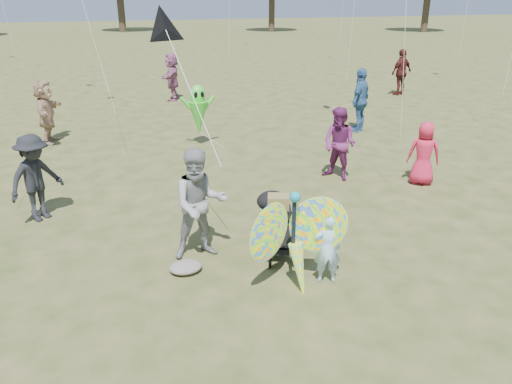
{
  "coord_description": "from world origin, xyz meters",
  "views": [
    {
      "loc": [
        -2.6,
        -5.61,
        4.1
      ],
      "look_at": [
        -0.2,
        1.5,
        1.1
      ],
      "focal_mm": 35.0,
      "sensor_mm": 36.0,
      "label": 1
    }
  ],
  "objects_px": {
    "crowd_b": "(35,178)",
    "alien_kite": "(198,112)",
    "crowd_h": "(401,72)",
    "adult_man": "(200,204)",
    "butterfly_kite": "(296,242)",
    "jogging_stroller": "(276,220)",
    "crowd_j": "(172,77)",
    "crowd_e": "(339,144)",
    "crowd_a": "(424,153)",
    "crowd_c": "(360,100)",
    "crowd_d": "(46,112)",
    "child_girl": "(327,249)"
  },
  "relations": [
    {
      "from": "crowd_b",
      "to": "alien_kite",
      "type": "relative_size",
      "value": 0.97
    },
    {
      "from": "crowd_d",
      "to": "crowd_c",
      "type": "bearing_deg",
      "value": -89.58
    },
    {
      "from": "crowd_d",
      "to": "child_girl",
      "type": "bearing_deg",
      "value": -144.46
    },
    {
      "from": "crowd_j",
      "to": "crowd_a",
      "type": "bearing_deg",
      "value": 36.57
    },
    {
      "from": "crowd_e",
      "to": "jogging_stroller",
      "type": "xyz_separation_m",
      "value": [
        -2.68,
        -2.95,
        -0.24
      ]
    },
    {
      "from": "adult_man",
      "to": "alien_kite",
      "type": "relative_size",
      "value": 1.07
    },
    {
      "from": "child_girl",
      "to": "butterfly_kite",
      "type": "bearing_deg",
      "value": 16.97
    },
    {
      "from": "crowd_b",
      "to": "alien_kite",
      "type": "bearing_deg",
      "value": 6.1
    },
    {
      "from": "child_girl",
      "to": "butterfly_kite",
      "type": "height_order",
      "value": "butterfly_kite"
    },
    {
      "from": "child_girl",
      "to": "crowd_b",
      "type": "relative_size",
      "value": 0.66
    },
    {
      "from": "crowd_b",
      "to": "crowd_h",
      "type": "bearing_deg",
      "value": -6.21
    },
    {
      "from": "crowd_e",
      "to": "crowd_j",
      "type": "bearing_deg",
      "value": 159.71
    },
    {
      "from": "alien_kite",
      "to": "crowd_d",
      "type": "bearing_deg",
      "value": 157.46
    },
    {
      "from": "crowd_d",
      "to": "crowd_j",
      "type": "bearing_deg",
      "value": -30.44
    },
    {
      "from": "crowd_a",
      "to": "alien_kite",
      "type": "distance_m",
      "value": 6.25
    },
    {
      "from": "crowd_c",
      "to": "crowd_j",
      "type": "bearing_deg",
      "value": -95.51
    },
    {
      "from": "alien_kite",
      "to": "butterfly_kite",
      "type": "bearing_deg",
      "value": -92.22
    },
    {
      "from": "crowd_h",
      "to": "adult_man",
      "type": "bearing_deg",
      "value": 28.52
    },
    {
      "from": "adult_man",
      "to": "crowd_e",
      "type": "relative_size",
      "value": 1.09
    },
    {
      "from": "crowd_a",
      "to": "jogging_stroller",
      "type": "height_order",
      "value": "crowd_a"
    },
    {
      "from": "adult_man",
      "to": "crowd_a",
      "type": "bearing_deg",
      "value": 18.45
    },
    {
      "from": "crowd_b",
      "to": "butterfly_kite",
      "type": "distance_m",
      "value": 5.35
    },
    {
      "from": "crowd_e",
      "to": "alien_kite",
      "type": "relative_size",
      "value": 0.97
    },
    {
      "from": "crowd_b",
      "to": "jogging_stroller",
      "type": "bearing_deg",
      "value": -74.18
    },
    {
      "from": "crowd_j",
      "to": "alien_kite",
      "type": "height_order",
      "value": "crowd_j"
    },
    {
      "from": "crowd_j",
      "to": "butterfly_kite",
      "type": "height_order",
      "value": "crowd_j"
    },
    {
      "from": "crowd_h",
      "to": "crowd_j",
      "type": "height_order",
      "value": "crowd_h"
    },
    {
      "from": "crowd_b",
      "to": "crowd_h",
      "type": "distance_m",
      "value": 16.41
    },
    {
      "from": "crowd_b",
      "to": "alien_kite",
      "type": "xyz_separation_m",
      "value": [
        4.02,
        3.96,
        0.12
      ]
    },
    {
      "from": "child_girl",
      "to": "crowd_a",
      "type": "bearing_deg",
      "value": -124.98
    },
    {
      "from": "alien_kite",
      "to": "adult_man",
      "type": "bearing_deg",
      "value": -102.3
    },
    {
      "from": "crowd_d",
      "to": "alien_kite",
      "type": "relative_size",
      "value": 1.05
    },
    {
      "from": "crowd_c",
      "to": "alien_kite",
      "type": "bearing_deg",
      "value": -40.47
    },
    {
      "from": "crowd_a",
      "to": "crowd_j",
      "type": "bearing_deg",
      "value": -41.06
    },
    {
      "from": "crowd_c",
      "to": "jogging_stroller",
      "type": "relative_size",
      "value": 1.74
    },
    {
      "from": "butterfly_kite",
      "to": "alien_kite",
      "type": "height_order",
      "value": "alien_kite"
    },
    {
      "from": "jogging_stroller",
      "to": "alien_kite",
      "type": "xyz_separation_m",
      "value": [
        0.2,
        6.71,
        0.36
      ]
    },
    {
      "from": "crowd_b",
      "to": "crowd_h",
      "type": "relative_size",
      "value": 0.88
    },
    {
      "from": "crowd_a",
      "to": "crowd_b",
      "type": "bearing_deg",
      "value": 25.98
    },
    {
      "from": "adult_man",
      "to": "butterfly_kite",
      "type": "distance_m",
      "value": 1.79
    },
    {
      "from": "crowd_c",
      "to": "crowd_e",
      "type": "bearing_deg",
      "value": 14.52
    },
    {
      "from": "jogging_stroller",
      "to": "crowd_j",
      "type": "bearing_deg",
      "value": 108.19
    },
    {
      "from": "jogging_stroller",
      "to": "crowd_b",
      "type": "bearing_deg",
      "value": 165.06
    },
    {
      "from": "crowd_a",
      "to": "crowd_c",
      "type": "xyz_separation_m",
      "value": [
        0.98,
        4.62,
        0.26
      ]
    },
    {
      "from": "crowd_b",
      "to": "adult_man",
      "type": "bearing_deg",
      "value": -81.02
    },
    {
      "from": "butterfly_kite",
      "to": "crowd_e",
      "type": "bearing_deg",
      "value": 55.33
    },
    {
      "from": "adult_man",
      "to": "crowd_j",
      "type": "relative_size",
      "value": 0.99
    },
    {
      "from": "butterfly_kite",
      "to": "adult_man",
      "type": "bearing_deg",
      "value": 127.63
    },
    {
      "from": "jogging_stroller",
      "to": "crowd_h",
      "type": "bearing_deg",
      "value": 69.65
    },
    {
      "from": "jogging_stroller",
      "to": "child_girl",
      "type": "bearing_deg",
      "value": -48.19
    }
  ]
}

